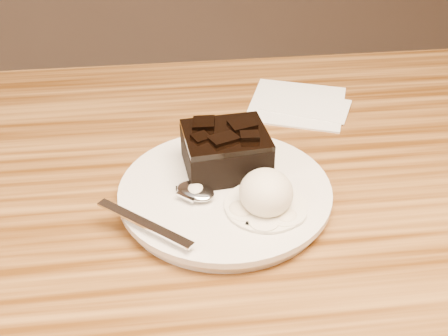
{
  "coord_description": "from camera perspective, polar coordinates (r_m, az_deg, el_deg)",
  "views": [
    {
      "loc": [
        -0.05,
        -0.49,
        1.15
      ],
      "look_at": [
        0.01,
        0.02,
        0.79
      ],
      "focal_mm": 44.32,
      "sensor_mm": 36.0,
      "label": 1
    }
  ],
  "objects": [
    {
      "name": "crumb_b",
      "position": [
        0.6,
        6.9,
        -4.24
      ],
      "size": [
        0.01,
        0.01,
        0.0
      ],
      "primitive_type": "cube",
      "rotation": [
        0.0,
        0.0,
        0.02
      ],
      "color": "black",
      "rests_on": "plate"
    },
    {
      "name": "plate",
      "position": [
        0.64,
        0.11,
        -2.73
      ],
      "size": [
        0.24,
        0.24,
        0.02
      ],
      "primitive_type": "cylinder",
      "color": "white",
      "rests_on": "dining_table"
    },
    {
      "name": "napkin",
      "position": [
        0.84,
        7.54,
        6.63
      ],
      "size": [
        0.18,
        0.18,
        0.01
      ],
      "primitive_type": "cube",
      "rotation": [
        0.0,
        0.0,
        -0.36
      ],
      "color": "white",
      "rests_on": "dining_table"
    },
    {
      "name": "crumb_c",
      "position": [
        0.58,
        2.43,
        -5.86
      ],
      "size": [
        0.01,
        0.01,
        0.0
      ],
      "primitive_type": "cube",
      "rotation": [
        0.0,
        0.0,
        1.05
      ],
      "color": "black",
      "rests_on": "plate"
    },
    {
      "name": "melt_puddle",
      "position": [
        0.6,
        4.28,
        -3.96
      ],
      "size": [
        0.09,
        0.09,
        0.0
      ],
      "primitive_type": "cylinder",
      "color": "white",
      "rests_on": "plate"
    },
    {
      "name": "crumb_a",
      "position": [
        0.63,
        -4.72,
        -2.11
      ],
      "size": [
        0.01,
        0.01,
        0.0
      ],
      "primitive_type": "cube",
      "rotation": [
        0.0,
        0.0,
        0.02
      ],
      "color": "black",
      "rests_on": "plate"
    },
    {
      "name": "brownie",
      "position": [
        0.65,
        0.18,
        1.55
      ],
      "size": [
        0.1,
        0.09,
        0.04
      ],
      "primitive_type": "cube",
      "rotation": [
        0.0,
        0.0,
        0.09
      ],
      "color": "black",
      "rests_on": "plate"
    },
    {
      "name": "spoon",
      "position": [
        0.61,
        -2.94,
        -2.53
      ],
      "size": [
        0.16,
        0.15,
        0.01
      ],
      "primitive_type": null,
      "rotation": [
        0.0,
        0.0,
        0.85
      ],
      "color": "silver",
      "rests_on": "plate"
    },
    {
      "name": "ice_cream_scoop",
      "position": [
        0.59,
        4.36,
        -2.54
      ],
      "size": [
        0.06,
        0.06,
        0.05
      ],
      "primitive_type": "ellipsoid",
      "color": "#F2E9CB",
      "rests_on": "plate"
    }
  ]
}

